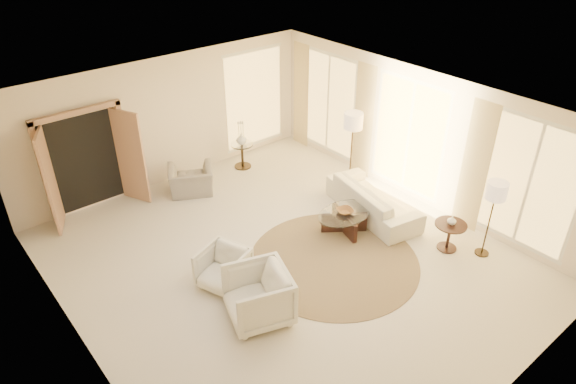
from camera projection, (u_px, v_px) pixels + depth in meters
room at (285, 194)px, 8.48m from camera, size 7.04×8.04×2.83m
windows_right at (412, 138)px, 10.46m from camera, size 0.10×6.40×2.40m
window_back_corner at (254, 99)px, 12.37m from camera, size 1.70×0.10×2.40m
curtains_right at (377, 127)px, 11.05m from camera, size 0.06×5.20×2.60m
french_doors at (88, 163)px, 10.13m from camera, size 1.95×0.66×2.16m
area_rug at (334, 261)px, 9.18m from camera, size 3.77×3.77×0.01m
sofa at (373, 200)px, 10.37m from camera, size 1.27×2.33×0.64m
armchair_left at (223, 267)px, 8.47m from camera, size 0.90×0.92×0.75m
armchair_right at (258, 294)px, 7.77m from camera, size 1.11×1.15×0.95m
accent_chair at (191, 176)px, 11.03m from camera, size 1.10×0.97×0.81m
coffee_table at (344, 220)px, 9.84m from camera, size 1.48×1.48×0.43m
end_table at (450, 232)px, 9.32m from camera, size 0.58×0.58×0.54m
side_table at (242, 153)px, 12.07m from camera, size 0.52×0.52×0.60m
floor_lamp_near at (353, 124)px, 10.87m from camera, size 0.41×0.41×1.68m
floor_lamp_far at (496, 194)px, 8.73m from camera, size 0.36×0.36×1.49m
bowl at (345, 211)px, 9.74m from camera, size 0.38×0.38×0.08m
end_vase at (452, 220)px, 9.20m from camera, size 0.18×0.18×0.17m
side_vase at (241, 139)px, 11.88m from camera, size 0.32×0.32×0.26m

